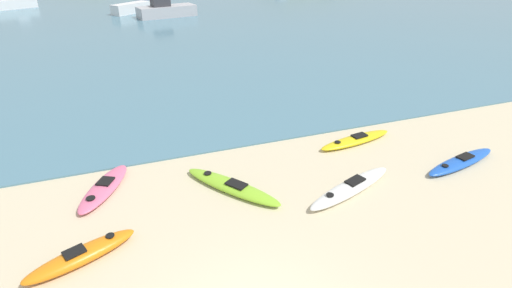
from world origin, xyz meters
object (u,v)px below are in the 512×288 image
object	(u,v)px
moored_boat_0	(15,3)
moored_boat_3	(131,8)
kayak_on_sand_4	(82,255)
moored_boat_1	(166,10)
kayak_on_sand_5	(104,188)
kayak_on_sand_0	(461,161)
kayak_on_sand_1	(356,140)
kayak_on_sand_3	(351,187)
kayak_on_sand_2	(232,186)

from	to	relation	value
moored_boat_0	moored_boat_3	size ratio (longest dim) A/B	1.10
kayak_on_sand_4	moored_boat_1	xyz separation A→B (m)	(7.20, 32.98, 0.49)
kayak_on_sand_5	moored_boat_3	distance (m)	33.62
kayak_on_sand_0	kayak_on_sand_1	world-z (taller)	kayak_on_sand_0
moored_boat_0	moored_boat_3	bearing A→B (deg)	-33.26
kayak_on_sand_3	moored_boat_3	size ratio (longest dim) A/B	0.87
kayak_on_sand_1	kayak_on_sand_4	world-z (taller)	kayak_on_sand_4
kayak_on_sand_3	moored_boat_3	world-z (taller)	moored_boat_3
moored_boat_0	kayak_on_sand_5	bearing A→B (deg)	-78.78
kayak_on_sand_1	moored_boat_1	bearing A→B (deg)	94.71
kayak_on_sand_4	kayak_on_sand_5	distance (m)	3.02
kayak_on_sand_4	moored_boat_1	bearing A→B (deg)	77.69
kayak_on_sand_5	moored_boat_0	size ratio (longest dim) A/B	0.61
kayak_on_sand_5	moored_boat_3	bearing A→B (deg)	83.94
kayak_on_sand_2	moored_boat_3	world-z (taller)	moored_boat_3
moored_boat_3	moored_boat_1	bearing A→B (deg)	-48.09
kayak_on_sand_1	moored_boat_0	world-z (taller)	moored_boat_0
kayak_on_sand_4	moored_boat_3	xyz separation A→B (m)	(4.13, 36.40, 0.38)
kayak_on_sand_3	moored_boat_1	world-z (taller)	moored_boat_1
kayak_on_sand_1	kayak_on_sand_3	distance (m)	3.42
kayak_on_sand_0	kayak_on_sand_4	world-z (taller)	kayak_on_sand_4
kayak_on_sand_3	moored_boat_3	xyz separation A→B (m)	(-3.55, 36.07, 0.40)
kayak_on_sand_3	kayak_on_sand_4	size ratio (longest dim) A/B	1.31
kayak_on_sand_0	kayak_on_sand_4	size ratio (longest dim) A/B	1.26
kayak_on_sand_3	moored_boat_3	distance (m)	36.24
kayak_on_sand_0	kayak_on_sand_2	size ratio (longest dim) A/B	1.05
kayak_on_sand_4	moored_boat_1	distance (m)	33.76
kayak_on_sand_4	kayak_on_sand_0	bearing A→B (deg)	2.04
kayak_on_sand_1	moored_boat_0	xyz separation A→B (m)	(-17.23, 40.95, 0.52)
kayak_on_sand_1	moored_boat_3	world-z (taller)	moored_boat_3
kayak_on_sand_0	moored_boat_3	distance (m)	36.84
moored_boat_1	kayak_on_sand_2	bearing A→B (deg)	-95.31
kayak_on_sand_3	moored_boat_1	xyz separation A→B (m)	(-0.49, 32.65, 0.51)
moored_boat_1	moored_boat_3	bearing A→B (deg)	131.91
kayak_on_sand_1	kayak_on_sand_4	distance (m)	10.15
kayak_on_sand_2	kayak_on_sand_3	distance (m)	3.65
kayak_on_sand_1	kayak_on_sand_4	xyz separation A→B (m)	(-9.66, -3.12, 0.05)
kayak_on_sand_0	moored_boat_0	distance (m)	47.89
moored_boat_3	moored_boat_0	bearing A→B (deg)	146.74
kayak_on_sand_5	moored_boat_0	xyz separation A→B (m)	(-8.16, 41.11, 0.52)
kayak_on_sand_1	kayak_on_sand_2	size ratio (longest dim) A/B	1.01
kayak_on_sand_2	moored_boat_0	distance (m)	44.04
kayak_on_sand_1	kayak_on_sand_2	xyz separation A→B (m)	(-5.37, -1.45, 0.01)
kayak_on_sand_4	moored_boat_0	distance (m)	44.72
kayak_on_sand_2	kayak_on_sand_3	bearing A→B (deg)	-21.54
kayak_on_sand_2	moored_boat_0	world-z (taller)	moored_boat_0
kayak_on_sand_0	kayak_on_sand_2	world-z (taller)	kayak_on_sand_2
moored_boat_1	kayak_on_sand_1	bearing A→B (deg)	-85.29
kayak_on_sand_3	moored_boat_3	bearing A→B (deg)	95.63
kayak_on_sand_0	kayak_on_sand_3	distance (m)	4.45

